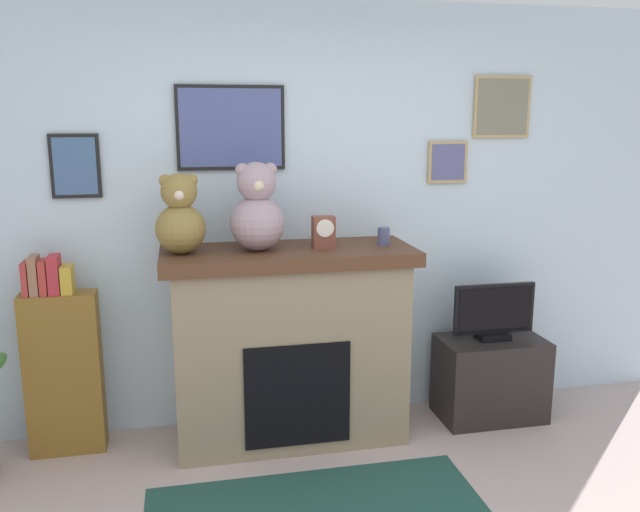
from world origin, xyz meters
The scene contains 9 objects.
back_wall centered at (0.00, 2.00, 1.30)m, with size 5.20×0.15×2.60m.
fireplace centered at (-0.12, 1.66, 0.59)m, with size 1.46×0.62×1.17m.
bookshelf centered at (-1.42, 1.74, 0.53)m, with size 0.42×0.16×1.17m.
tv_stand centered at (1.18, 1.64, 0.26)m, with size 0.66×0.40×0.53m, color black.
television centered at (1.18, 1.64, 0.70)m, with size 0.53×0.14×0.36m.
candle_jar centered at (0.45, 1.64, 1.22)m, with size 0.07×0.07×0.11m, color #4C517A.
mantel_clock centered at (0.08, 1.64, 1.26)m, with size 0.13×0.10×0.18m.
teddy_bear_grey centered at (-0.73, 1.64, 1.37)m, with size 0.28×0.28×0.45m.
teddy_bear_cream centered at (-0.30, 1.64, 1.39)m, with size 0.31×0.31×0.50m.
Camera 1 is at (-0.72, -2.00, 1.91)m, focal length 36.64 mm.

